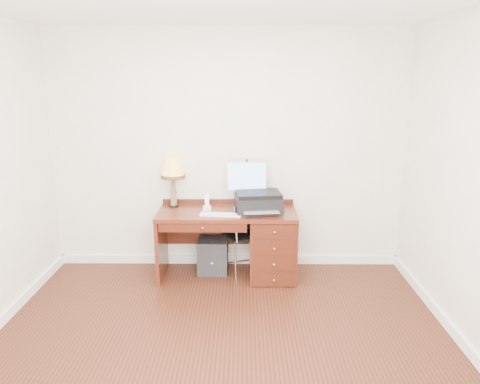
{
  "coord_description": "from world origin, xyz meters",
  "views": [
    {
      "loc": [
        0.19,
        -3.48,
        2.18
      ],
      "look_at": [
        0.14,
        1.2,
        1.02
      ],
      "focal_mm": 35.0,
      "sensor_mm": 36.0,
      "label": 1
    }
  ],
  "objects_px": {
    "printer": "(258,202)",
    "chair": "(244,231)",
    "leg_lamp": "(173,171)",
    "equipment_box": "(213,255)",
    "desk": "(256,240)",
    "monitor": "(247,179)",
    "phone": "(207,205)"
  },
  "relations": [
    {
      "from": "printer",
      "to": "phone",
      "type": "bearing_deg",
      "value": 168.17
    },
    {
      "from": "monitor",
      "to": "chair",
      "type": "xyz_separation_m",
      "value": [
        -0.04,
        -0.11,
        -0.58
      ]
    },
    {
      "from": "monitor",
      "to": "phone",
      "type": "xyz_separation_m",
      "value": [
        -0.44,
        -0.11,
        -0.27
      ]
    },
    {
      "from": "monitor",
      "to": "desk",
      "type": "bearing_deg",
      "value": -62.33
    },
    {
      "from": "printer",
      "to": "phone",
      "type": "xyz_separation_m",
      "value": [
        -0.56,
        0.05,
        -0.05
      ]
    },
    {
      "from": "phone",
      "to": "monitor",
      "type": "bearing_deg",
      "value": 10.93
    },
    {
      "from": "chair",
      "to": "equipment_box",
      "type": "relative_size",
      "value": 2.14
    },
    {
      "from": "printer",
      "to": "leg_lamp",
      "type": "relative_size",
      "value": 0.96
    },
    {
      "from": "phone",
      "to": "equipment_box",
      "type": "height_order",
      "value": "phone"
    },
    {
      "from": "monitor",
      "to": "chair",
      "type": "bearing_deg",
      "value": -116.8
    },
    {
      "from": "printer",
      "to": "chair",
      "type": "height_order",
      "value": "printer"
    },
    {
      "from": "leg_lamp",
      "to": "phone",
      "type": "height_order",
      "value": "leg_lamp"
    },
    {
      "from": "phone",
      "to": "chair",
      "type": "relative_size",
      "value": 0.22
    },
    {
      "from": "monitor",
      "to": "printer",
      "type": "relative_size",
      "value": 0.99
    },
    {
      "from": "phone",
      "to": "leg_lamp",
      "type": "bearing_deg",
      "value": 158.23
    },
    {
      "from": "leg_lamp",
      "to": "chair",
      "type": "relative_size",
      "value": 0.67
    },
    {
      "from": "desk",
      "to": "phone",
      "type": "height_order",
      "value": "phone"
    },
    {
      "from": "desk",
      "to": "equipment_box",
      "type": "xyz_separation_m",
      "value": [
        -0.49,
        0.1,
        -0.22
      ]
    },
    {
      "from": "desk",
      "to": "equipment_box",
      "type": "relative_size",
      "value": 3.86
    },
    {
      "from": "printer",
      "to": "equipment_box",
      "type": "height_order",
      "value": "printer"
    },
    {
      "from": "phone",
      "to": "chair",
      "type": "distance_m",
      "value": 0.5
    },
    {
      "from": "leg_lamp",
      "to": "printer",
      "type": "bearing_deg",
      "value": -11.06
    },
    {
      "from": "chair",
      "to": "printer",
      "type": "bearing_deg",
      "value": -38.95
    },
    {
      "from": "phone",
      "to": "printer",
      "type": "bearing_deg",
      "value": -7.64
    },
    {
      "from": "leg_lamp",
      "to": "equipment_box",
      "type": "xyz_separation_m",
      "value": [
        0.44,
        -0.07,
        -0.96
      ]
    },
    {
      "from": "desk",
      "to": "chair",
      "type": "distance_m",
      "value": 0.17
    },
    {
      "from": "monitor",
      "to": "leg_lamp",
      "type": "bearing_deg",
      "value": 169.58
    },
    {
      "from": "monitor",
      "to": "equipment_box",
      "type": "distance_m",
      "value": 0.97
    },
    {
      "from": "printer",
      "to": "chair",
      "type": "relative_size",
      "value": 0.64
    },
    {
      "from": "leg_lamp",
      "to": "equipment_box",
      "type": "relative_size",
      "value": 1.42
    },
    {
      "from": "desk",
      "to": "monitor",
      "type": "xyz_separation_m",
      "value": [
        -0.1,
        0.14,
        0.67
      ]
    },
    {
      "from": "monitor",
      "to": "phone",
      "type": "bearing_deg",
      "value": -174.93
    }
  ]
}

